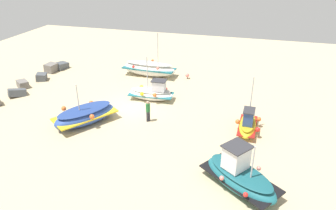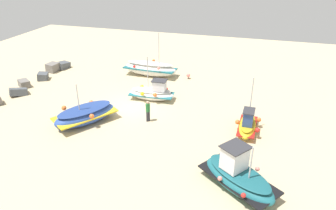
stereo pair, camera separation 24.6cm
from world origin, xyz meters
name	(u,v)px [view 1 (the left image)]	position (x,y,z in m)	size (l,w,h in m)	color
ground_plane	(130,107)	(0.00, 0.00, 0.00)	(50.28, 50.28, 0.00)	#C6B289
fishing_boat_0	(152,93)	(1.83, -1.26, 0.62)	(1.99, 3.91, 3.75)	white
fishing_boat_1	(85,115)	(-3.30, 2.11, 0.65)	(4.91, 4.14, 3.17)	#2D4C9E
fishing_boat_2	(239,175)	(-7.28, -9.15, 0.75)	(4.12, 4.67, 2.96)	#1E6670
fishing_boat_3	(248,124)	(-1.28, -9.28, 0.57)	(3.31, 1.74, 3.86)	gold
fishing_boat_4	(149,68)	(7.15, 0.81, 0.76)	(2.30, 5.50, 4.45)	white
person_walking	(148,110)	(-1.82, -2.19, 0.95)	(0.32, 0.32, 1.65)	#2D2D38
breakwater_rocks	(19,88)	(0.12, 10.65, 0.40)	(14.85, 2.35, 1.37)	slate
mooring_buoy_0	(187,75)	(7.34, -3.07, 0.35)	(0.38, 0.38, 0.54)	#3F3F42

